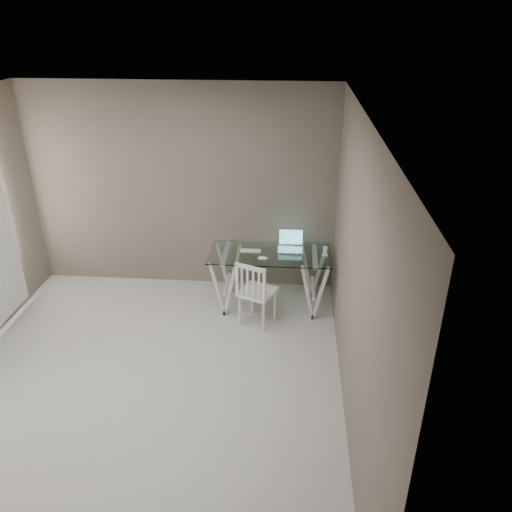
% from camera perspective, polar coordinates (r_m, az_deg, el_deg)
% --- Properties ---
extents(room, '(4.50, 4.52, 2.71)m').
position_cam_1_polar(room, '(4.47, -15.60, 2.60)').
color(room, '#AEABA7').
rests_on(room, ground).
extents(desk, '(1.50, 0.70, 0.75)m').
position_cam_1_polar(desk, '(6.31, 1.58, -2.63)').
color(desk, silver).
rests_on(desk, ground).
extents(chair, '(0.51, 0.51, 0.85)m').
position_cam_1_polar(chair, '(5.88, -0.13, -3.99)').
color(chair, white).
rests_on(chair, ground).
extents(laptop, '(0.32, 0.28, 0.23)m').
position_cam_1_polar(laptop, '(6.26, 3.98, 1.35)').
color(laptop, silver).
rests_on(laptop, desk).
extents(keyboard, '(0.27, 0.12, 0.01)m').
position_cam_1_polar(keyboard, '(6.19, -0.63, 0.60)').
color(keyboard, silver).
rests_on(keyboard, desk).
extents(mouse, '(0.12, 0.07, 0.04)m').
position_cam_1_polar(mouse, '(5.98, 0.79, -0.25)').
color(mouse, white).
rests_on(mouse, desk).
extents(phone_dock, '(0.07, 0.07, 0.13)m').
position_cam_1_polar(phone_dock, '(6.14, 7.87, 0.41)').
color(phone_dock, white).
rests_on(phone_dock, desk).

